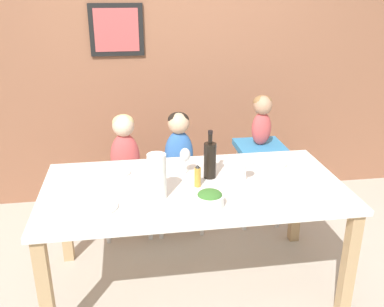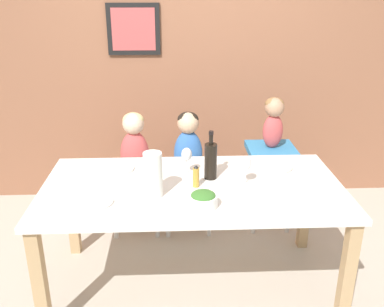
% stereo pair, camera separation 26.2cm
% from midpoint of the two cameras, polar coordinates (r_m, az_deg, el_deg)
% --- Properties ---
extents(ground_plane, '(14.00, 14.00, 0.00)m').
position_cam_midpoint_polar(ground_plane, '(3.01, -2.38, -16.88)').
color(ground_plane, '#BCB2A3').
extents(wall_back, '(10.00, 0.09, 2.70)m').
position_cam_midpoint_polar(wall_back, '(3.80, -5.18, 13.53)').
color(wall_back, '#8E5B42').
rests_on(wall_back, ground_plane).
extents(dining_table, '(1.84, 0.94, 0.73)m').
position_cam_midpoint_polar(dining_table, '(2.66, -2.60, -5.92)').
color(dining_table, white).
rests_on(dining_table, ground_plane).
extents(chair_far_left, '(0.44, 0.44, 0.45)m').
position_cam_midpoint_polar(chair_far_left, '(3.44, -10.82, -4.51)').
color(chair_far_left, silver).
rests_on(chair_far_left, ground_plane).
extents(chair_far_center, '(0.44, 0.44, 0.45)m').
position_cam_midpoint_polar(chair_far_center, '(3.44, -3.96, -4.13)').
color(chair_far_center, silver).
rests_on(chair_far_center, ground_plane).
extents(chair_right_highchair, '(0.37, 0.37, 0.68)m').
position_cam_midpoint_polar(chair_right_highchair, '(3.49, 6.86, -0.94)').
color(chair_right_highchair, silver).
rests_on(chair_right_highchair, ground_plane).
extents(person_child_left, '(0.22, 0.17, 0.53)m').
position_cam_midpoint_polar(person_child_left, '(3.31, -11.24, 0.99)').
color(person_child_left, '#C64C4C').
rests_on(person_child_left, chair_far_left).
extents(person_child_center, '(0.22, 0.17, 0.53)m').
position_cam_midpoint_polar(person_child_center, '(3.31, -4.11, 1.39)').
color(person_child_center, '#3366B2').
rests_on(person_child_center, chair_far_center).
extents(person_baby_right, '(0.16, 0.15, 0.40)m').
position_cam_midpoint_polar(person_baby_right, '(3.36, 7.14, 5.04)').
color(person_baby_right, '#C64C4C').
rests_on(person_baby_right, chair_right_highchair).
extents(wine_bottle, '(0.08, 0.08, 0.31)m').
position_cam_midpoint_polar(wine_bottle, '(2.68, -0.38, -0.84)').
color(wine_bottle, black).
rests_on(wine_bottle, dining_table).
extents(paper_towel_roll, '(0.11, 0.11, 0.27)m').
position_cam_midpoint_polar(paper_towel_roll, '(2.44, -7.77, -3.11)').
color(paper_towel_roll, white).
rests_on(paper_towel_roll, dining_table).
extents(wine_glass_near, '(0.07, 0.07, 0.18)m').
position_cam_midpoint_polar(wine_glass_near, '(2.62, 4.34, -1.17)').
color(wine_glass_near, white).
rests_on(wine_glass_near, dining_table).
extents(wine_glass_far, '(0.07, 0.07, 0.18)m').
position_cam_midpoint_polar(wine_glass_far, '(2.72, -3.68, -0.31)').
color(wine_glass_far, white).
rests_on(wine_glass_far, dining_table).
extents(salad_bowl_large, '(0.16, 0.16, 0.09)m').
position_cam_midpoint_polar(salad_bowl_large, '(2.37, -0.79, -6.09)').
color(salad_bowl_large, white).
rests_on(salad_bowl_large, dining_table).
extents(dinner_plate_front_left, '(0.23, 0.23, 0.01)m').
position_cam_midpoint_polar(dinner_plate_front_left, '(2.45, -15.57, -6.95)').
color(dinner_plate_front_left, silver).
rests_on(dinner_plate_front_left, dining_table).
extents(dinner_plate_back_left, '(0.23, 0.23, 0.01)m').
position_cam_midpoint_polar(dinner_plate_back_left, '(2.85, -13.08, -2.51)').
color(dinner_plate_back_left, silver).
rests_on(dinner_plate_back_left, dining_table).
extents(dinner_plate_back_right, '(0.23, 0.23, 0.01)m').
position_cam_midpoint_polar(dinner_plate_back_right, '(2.94, 7.87, -1.38)').
color(dinner_plate_back_right, silver).
rests_on(dinner_plate_back_right, dining_table).
extents(condiment_bottle_hot_sauce, '(0.04, 0.04, 0.14)m').
position_cam_midpoint_polar(condiment_bottle_hot_sauce, '(2.58, -2.15, -3.09)').
color(condiment_bottle_hot_sauce, '#BC8E33').
rests_on(condiment_bottle_hot_sauce, dining_table).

